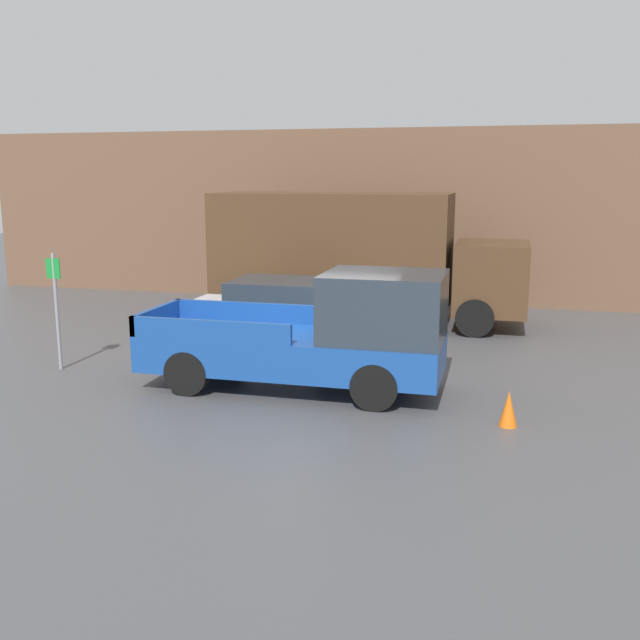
{
  "coord_description": "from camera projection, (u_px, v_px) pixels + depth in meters",
  "views": [
    {
      "loc": [
        3.14,
        -12.5,
        3.85
      ],
      "look_at": [
        -0.26,
        0.59,
        1.1
      ],
      "focal_mm": 40.0,
      "sensor_mm": 36.0,
      "label": 1
    }
  ],
  "objects": [
    {
      "name": "building_wall",
      "position": [
        399.0,
        217.0,
        21.54
      ],
      "size": [
        28.0,
        0.15,
        5.24
      ],
      "color": "brown",
      "rests_on": "ground"
    },
    {
      "name": "pickup_truck",
      "position": [
        322.0,
        336.0,
        12.79
      ],
      "size": [
        5.45,
        1.95,
        2.2
      ],
      "color": "#194799",
      "rests_on": "ground"
    },
    {
      "name": "traffic_cone",
      "position": [
        509.0,
        409.0,
        11.09
      ],
      "size": [
        0.29,
        0.29,
        0.57
      ],
      "color": "orange",
      "rests_on": "ground"
    },
    {
      "name": "ground_plane",
      "position": [
        325.0,
        384.0,
        13.39
      ],
      "size": [
        60.0,
        60.0,
        0.0
      ],
      "primitive_type": "plane",
      "color": "#4C4C4F"
    },
    {
      "name": "car",
      "position": [
        283.0,
        313.0,
        15.99
      ],
      "size": [
        4.43,
        1.97,
        1.57
      ],
      "color": "silver",
      "rests_on": "ground"
    },
    {
      "name": "delivery_truck",
      "position": [
        354.0,
        254.0,
        18.83
      ],
      "size": [
        8.12,
        2.53,
        3.4
      ],
      "color": "#4C331E",
      "rests_on": "ground"
    },
    {
      "name": "parking_sign",
      "position": [
        56.0,
        305.0,
        14.16
      ],
      "size": [
        0.3,
        0.07,
        2.35
      ],
      "color": "gray",
      "rests_on": "ground"
    }
  ]
}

